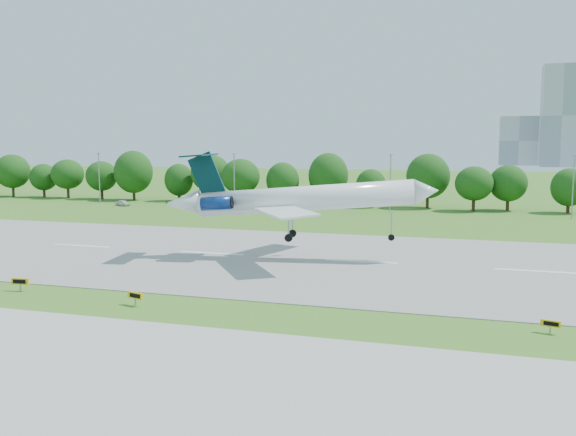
% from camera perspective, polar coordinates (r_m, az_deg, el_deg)
% --- Properties ---
extents(ground, '(600.00, 600.00, 0.00)m').
position_cam_1_polar(ground, '(63.71, -16.15, -6.75)').
color(ground, '#35691B').
rests_on(ground, ground).
extents(runway, '(400.00, 45.00, 0.08)m').
position_cam_1_polar(runway, '(85.18, -6.82, -3.15)').
color(runway, gray).
rests_on(runway, ground).
extents(tree_line, '(288.40, 8.40, 10.40)m').
position_cam_1_polar(tree_line, '(147.82, 3.89, 3.43)').
color(tree_line, '#382314').
rests_on(tree_line, ground).
extents(light_poles, '(175.90, 0.25, 12.19)m').
position_cam_1_polar(light_poles, '(138.78, 1.91, 3.30)').
color(light_poles, gray).
rests_on(light_poles, ground).
extents(airliner, '(34.19, 24.55, 11.04)m').
position_cam_1_polar(airliner, '(80.02, 0.30, 1.76)').
color(airliner, white).
rests_on(airliner, ground).
extents(taxi_sign_left, '(1.83, 0.43, 1.28)m').
position_cam_1_polar(taxi_sign_left, '(68.64, -22.71, -5.24)').
color(taxi_sign_left, gray).
rests_on(taxi_sign_left, ground).
extents(taxi_sign_centre, '(1.73, 0.67, 1.23)m').
position_cam_1_polar(taxi_sign_centre, '(59.43, -13.42, -6.73)').
color(taxi_sign_centre, gray).
rests_on(taxi_sign_centre, ground).
extents(taxi_sign_right, '(1.47, 0.55, 1.04)m').
position_cam_1_polar(taxi_sign_right, '(53.58, 22.30, -8.69)').
color(taxi_sign_right, gray).
rests_on(taxi_sign_right, ground).
extents(service_vehicle_a, '(3.41, 1.27, 1.12)m').
position_cam_1_polar(service_vehicle_a, '(147.28, -8.62, 1.17)').
color(service_vehicle_a, white).
rests_on(service_vehicle_a, ground).
extents(service_vehicle_b, '(4.28, 2.75, 1.36)m').
position_cam_1_polar(service_vehicle_b, '(153.59, -14.47, 1.30)').
color(service_vehicle_b, silver).
rests_on(service_vehicle_b, ground).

